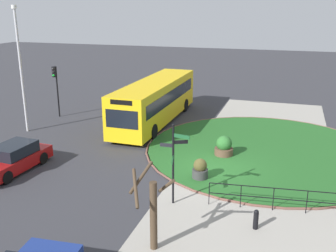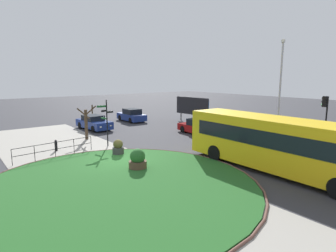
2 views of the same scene
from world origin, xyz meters
TOP-DOWN VIEW (x-y plane):
  - ground at (0.00, 0.00)m, footprint 120.00×120.00m
  - sidewalk_paving at (0.00, -2.11)m, footprint 32.00×7.79m
  - grass_island at (3.68, -2.25)m, footprint 13.59×13.59m
  - grass_kerb_ring at (3.68, -2.25)m, footprint 13.90×13.90m
  - signpost_directional at (-4.00, 0.96)m, footprint 0.96×1.27m
  - bollard_foreground at (-4.94, -2.55)m, footprint 0.19×0.19m
  - railing_grass_edge at (-3.32, -3.08)m, footprint 0.65×5.23m
  - bus_yellow at (7.29, 5.77)m, footprint 11.45×2.68m
  - car_near_lane at (-3.13, 9.76)m, footprint 4.34×1.96m
  - traffic_light_near at (6.32, 13.25)m, footprint 0.49×0.27m
  - lamppost_tall at (2.65, 13.29)m, footprint 0.32×0.32m
  - planter_near_signpost at (2.08, -0.11)m, footprint 1.03×1.03m
  - planter_kerbside at (-1.30, 0.46)m, footprint 0.77×0.77m
  - street_tree_bare at (-7.25, 0.74)m, footprint 1.61×1.62m

SIDE VIEW (x-z plane):
  - ground at x=0.00m, z-range 0.00..0.00m
  - sidewalk_paving at x=0.00m, z-range 0.00..0.02m
  - grass_island at x=3.68m, z-range 0.00..0.10m
  - grass_kerb_ring at x=3.68m, z-range 0.00..0.11m
  - bollard_foreground at x=-4.94m, z-range 0.01..0.82m
  - planter_kerbside at x=-1.30m, z-range -0.04..1.03m
  - planter_near_signpost at x=2.08m, z-range -0.06..1.14m
  - car_near_lane at x=-3.13m, z-range -0.05..1.34m
  - railing_grass_edge at x=-3.32m, z-range 0.16..1.18m
  - street_tree_bare at x=-7.25m, z-range 0.05..3.02m
  - bus_yellow at x=7.29m, z-range 0.12..3.12m
  - signpost_directional at x=-4.00m, z-range 0.28..3.83m
  - traffic_light_near at x=6.32m, z-range 0.89..4.74m
  - lamppost_tall at x=2.65m, z-range 0.29..8.43m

